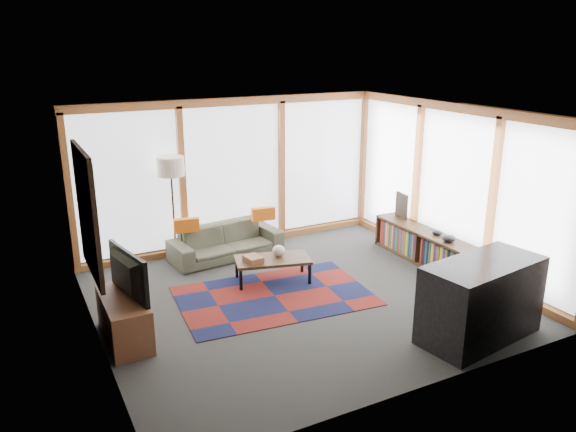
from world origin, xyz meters
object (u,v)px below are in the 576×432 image
floor_lamp (173,209)px  sofa (226,242)px  bookshelf (425,247)px  tv_console (124,319)px  coffee_table (273,270)px  television (120,275)px  bar_counter (481,300)px

floor_lamp → sofa: bearing=-19.6°
bookshelf → tv_console: (-4.90, -0.30, 0.01)m
sofa → coffee_table: 1.29m
coffee_table → tv_console: tv_console is taller
tv_console → floor_lamp: bearing=60.3°
sofa → television: bearing=-142.5°
sofa → coffee_table: (0.25, -1.26, -0.09)m
tv_console → television: bearing=67.9°
sofa → floor_lamp: 1.03m
bookshelf → coffee_table: bearing=169.9°
coffee_table → tv_console: size_ratio=1.00×
floor_lamp → television: bearing=-119.8°
television → bar_counter: (3.86, -1.93, -0.35)m
bookshelf → bar_counter: 2.45m
television → bar_counter: television is taller
sofa → bar_counter: bar_counter is taller
floor_lamp → bar_counter: (2.56, -4.21, -0.38)m
coffee_table → bookshelf: bookshelf is taller
floor_lamp → bar_counter: 4.94m
coffee_table → bar_counter: 3.08m
tv_console → bar_counter: (3.87, -1.91, 0.21)m
bookshelf → tv_console: 4.91m
tv_console → bar_counter: bearing=-26.3°
tv_console → sofa: bearing=43.8°
sofa → bookshelf: bearing=-37.6°
tv_console → bookshelf: bearing=3.5°
floor_lamp → bookshelf: bearing=-29.1°
coffee_table → tv_console: bearing=-162.3°
tv_console → television: size_ratio=1.12×
television → tv_console: bearing=146.5°
floor_lamp → bar_counter: size_ratio=1.12×
bookshelf → television: (-4.89, -0.28, 0.57)m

